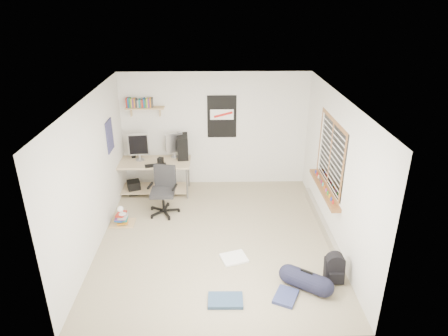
{
  "coord_description": "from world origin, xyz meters",
  "views": [
    {
      "loc": [
        0.0,
        -5.96,
        3.98
      ],
      "look_at": [
        0.15,
        0.33,
        1.2
      ],
      "focal_mm": 32.0,
      "sensor_mm": 36.0,
      "label": 1
    }
  ],
  "objects_px": {
    "office_chair": "(163,191)",
    "book_stack": "(122,216)",
    "desk": "(153,177)",
    "backpack": "(334,270)",
    "duffel_bag": "(306,281)"
  },
  "relations": [
    {
      "from": "desk",
      "to": "duffel_bag",
      "type": "relative_size",
      "value": 2.82
    },
    {
      "from": "book_stack",
      "to": "desk",
      "type": "bearing_deg",
      "value": 71.3
    },
    {
      "from": "backpack",
      "to": "office_chair",
      "type": "bearing_deg",
      "value": 146.26
    },
    {
      "from": "office_chair",
      "to": "desk",
      "type": "bearing_deg",
      "value": 119.55
    },
    {
      "from": "backpack",
      "to": "duffel_bag",
      "type": "xyz_separation_m",
      "value": [
        -0.45,
        -0.15,
        -0.06
      ]
    },
    {
      "from": "desk",
      "to": "duffel_bag",
      "type": "bearing_deg",
      "value": -31.07
    },
    {
      "from": "desk",
      "to": "backpack",
      "type": "distance_m",
      "value": 4.28
    },
    {
      "from": "desk",
      "to": "book_stack",
      "type": "relative_size",
      "value": 3.77
    },
    {
      "from": "book_stack",
      "to": "office_chair",
      "type": "bearing_deg",
      "value": 26.65
    },
    {
      "from": "office_chair",
      "to": "backpack",
      "type": "distance_m",
      "value": 3.47
    },
    {
      "from": "desk",
      "to": "book_stack",
      "type": "xyz_separation_m",
      "value": [
        -0.43,
        -1.26,
        -0.21
      ]
    },
    {
      "from": "desk",
      "to": "book_stack",
      "type": "height_order",
      "value": "desk"
    },
    {
      "from": "duffel_bag",
      "to": "book_stack",
      "type": "relative_size",
      "value": 1.33
    },
    {
      "from": "duffel_bag",
      "to": "backpack",
      "type": "bearing_deg",
      "value": 53.13
    },
    {
      "from": "office_chair",
      "to": "book_stack",
      "type": "distance_m",
      "value": 0.89
    }
  ]
}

